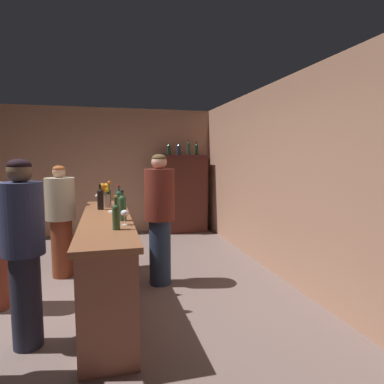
{
  "coord_description": "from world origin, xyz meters",
  "views": [
    {
      "loc": [
        0.43,
        -3.66,
        1.64
      ],
      "look_at": [
        1.33,
        -0.17,
        1.26
      ],
      "focal_mm": 31.1,
      "sensor_mm": 36.0,
      "label": 1
    }
  ],
  "objects_px": {
    "flower_arrangement": "(105,194)",
    "display_cabinet": "(183,192)",
    "wine_bottle_merlot": "(116,215)",
    "wine_glass_front": "(125,214)",
    "patron_redhead": "(61,217)",
    "display_bottle_midright": "(197,149)",
    "display_bottle_midleft": "(179,149)",
    "wine_bottle_pinot": "(122,207)",
    "cheese_plate": "(115,211)",
    "patron_in_navy": "(23,245)",
    "wine_bottle_rose": "(100,198)",
    "wine_bottle_riesling": "(119,201)",
    "bar_counter": "(107,261)",
    "display_bottle_left": "(169,149)",
    "display_bottle_center": "(189,148)",
    "bartender": "(160,214)",
    "wine_bottle_malbec": "(109,196)",
    "wine_glass_mid": "(98,196)"
  },
  "relations": [
    {
      "from": "flower_arrangement",
      "to": "display_cabinet",
      "type": "bearing_deg",
      "value": 57.65
    },
    {
      "from": "wine_bottle_merlot",
      "to": "wine_glass_front",
      "type": "bearing_deg",
      "value": 66.31
    },
    {
      "from": "patron_redhead",
      "to": "wine_glass_front",
      "type": "bearing_deg",
      "value": -9.84
    },
    {
      "from": "display_bottle_midright",
      "to": "patron_redhead",
      "type": "bearing_deg",
      "value": -138.09
    },
    {
      "from": "flower_arrangement",
      "to": "display_bottle_midleft",
      "type": "bearing_deg",
      "value": 59.29
    },
    {
      "from": "wine_bottle_pinot",
      "to": "cheese_plate",
      "type": "distance_m",
      "value": 0.61
    },
    {
      "from": "display_cabinet",
      "to": "patron_in_navy",
      "type": "xyz_separation_m",
      "value": [
        -2.31,
        -4.01,
        0.02
      ]
    },
    {
      "from": "wine_bottle_rose",
      "to": "display_bottle_midleft",
      "type": "relative_size",
      "value": 1.12
    },
    {
      "from": "wine_bottle_riesling",
      "to": "cheese_plate",
      "type": "bearing_deg",
      "value": 107.13
    },
    {
      "from": "wine_glass_front",
      "to": "cheese_plate",
      "type": "bearing_deg",
      "value": 94.75
    },
    {
      "from": "wine_bottle_merlot",
      "to": "wine_bottle_riesling",
      "type": "relative_size",
      "value": 0.93
    },
    {
      "from": "bar_counter",
      "to": "wine_glass_front",
      "type": "height_order",
      "value": "wine_glass_front"
    },
    {
      "from": "cheese_plate",
      "to": "display_bottle_left",
      "type": "distance_m",
      "value": 3.33
    },
    {
      "from": "display_bottle_midleft",
      "to": "display_bottle_center",
      "type": "height_order",
      "value": "display_bottle_center"
    },
    {
      "from": "display_bottle_left",
      "to": "wine_bottle_rose",
      "type": "bearing_deg",
      "value": -116.45
    },
    {
      "from": "display_bottle_midleft",
      "to": "bartender",
      "type": "relative_size",
      "value": 0.17
    },
    {
      "from": "wine_bottle_pinot",
      "to": "display_bottle_midright",
      "type": "xyz_separation_m",
      "value": [
        1.76,
        3.58,
        0.68
      ]
    },
    {
      "from": "display_bottle_midleft",
      "to": "cheese_plate",
      "type": "bearing_deg",
      "value": -115.42
    },
    {
      "from": "wine_bottle_riesling",
      "to": "wine_bottle_pinot",
      "type": "distance_m",
      "value": 0.45
    },
    {
      "from": "wine_bottle_riesling",
      "to": "bartender",
      "type": "distance_m",
      "value": 0.62
    },
    {
      "from": "display_bottle_midleft",
      "to": "patron_in_navy",
      "type": "relative_size",
      "value": 0.17
    },
    {
      "from": "wine_glass_front",
      "to": "wine_bottle_malbec",
      "type": "bearing_deg",
      "value": 95.61
    },
    {
      "from": "wine_bottle_rose",
      "to": "display_bottle_midleft",
      "type": "height_order",
      "value": "display_bottle_midleft"
    },
    {
      "from": "wine_bottle_malbec",
      "to": "display_bottle_left",
      "type": "relative_size",
      "value": 1.02
    },
    {
      "from": "wine_bottle_malbec",
      "to": "display_bottle_left",
      "type": "height_order",
      "value": "display_bottle_left"
    },
    {
      "from": "display_cabinet",
      "to": "wine_bottle_malbec",
      "type": "distance_m",
      "value": 2.91
    },
    {
      "from": "cheese_plate",
      "to": "display_bottle_center",
      "type": "relative_size",
      "value": 0.47
    },
    {
      "from": "wine_glass_front",
      "to": "flower_arrangement",
      "type": "relative_size",
      "value": 0.43
    },
    {
      "from": "display_bottle_center",
      "to": "bartender",
      "type": "bearing_deg",
      "value": -110.76
    },
    {
      "from": "display_cabinet",
      "to": "display_bottle_center",
      "type": "distance_m",
      "value": 0.96
    },
    {
      "from": "flower_arrangement",
      "to": "wine_bottle_rose",
      "type": "bearing_deg",
      "value": -107.04
    },
    {
      "from": "display_cabinet",
      "to": "wine_glass_front",
      "type": "distance_m",
      "value": 4.09
    },
    {
      "from": "wine_bottle_merlot",
      "to": "patron_in_navy",
      "type": "xyz_separation_m",
      "value": [
        -0.77,
        -0.0,
        -0.22
      ]
    },
    {
      "from": "display_bottle_center",
      "to": "wine_bottle_pinot",
      "type": "bearing_deg",
      "value": -113.81
    },
    {
      "from": "wine_bottle_riesling",
      "to": "wine_glass_mid",
      "type": "relative_size",
      "value": 2.27
    },
    {
      "from": "display_bottle_midright",
      "to": "wine_bottle_rose",
      "type": "bearing_deg",
      "value": -125.64
    },
    {
      "from": "bar_counter",
      "to": "wine_bottle_pinot",
      "type": "bearing_deg",
      "value": -57.74
    },
    {
      "from": "wine_bottle_malbec",
      "to": "patron_redhead",
      "type": "xyz_separation_m",
      "value": [
        -0.64,
        0.16,
        -0.29
      ]
    },
    {
      "from": "cheese_plate",
      "to": "wine_bottle_pinot",
      "type": "bearing_deg",
      "value": -84.2
    },
    {
      "from": "wine_bottle_malbec",
      "to": "bartender",
      "type": "height_order",
      "value": "bartender"
    },
    {
      "from": "wine_glass_mid",
      "to": "bartender",
      "type": "bearing_deg",
      "value": -36.85
    },
    {
      "from": "wine_glass_front",
      "to": "display_bottle_midright",
      "type": "bearing_deg",
      "value": 65.3
    },
    {
      "from": "patron_redhead",
      "to": "wine_bottle_rose",
      "type": "bearing_deg",
      "value": 9.83
    },
    {
      "from": "display_bottle_left",
      "to": "wine_bottle_riesling",
      "type": "bearing_deg",
      "value": -110.46
    },
    {
      "from": "wine_glass_front",
      "to": "bartender",
      "type": "xyz_separation_m",
      "value": [
        0.48,
        0.94,
        -0.18
      ]
    },
    {
      "from": "wine_bottle_rose",
      "to": "cheese_plate",
      "type": "distance_m",
      "value": 0.31
    },
    {
      "from": "wine_bottle_rose",
      "to": "cheese_plate",
      "type": "height_order",
      "value": "wine_bottle_rose"
    },
    {
      "from": "wine_bottle_pinot",
      "to": "display_bottle_midright",
      "type": "height_order",
      "value": "display_bottle_midright"
    },
    {
      "from": "wine_bottle_merlot",
      "to": "wine_bottle_rose",
      "type": "bearing_deg",
      "value": 97.18
    },
    {
      "from": "wine_bottle_riesling",
      "to": "bartender",
      "type": "xyz_separation_m",
      "value": [
        0.51,
        0.26,
        -0.22
      ]
    }
  ]
}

